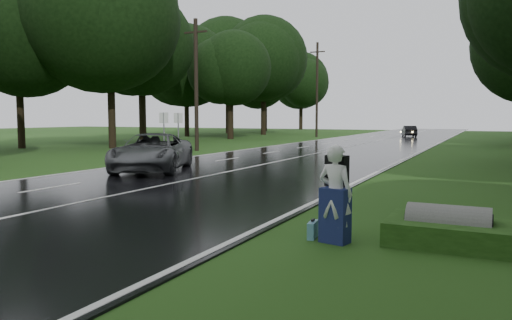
{
  "coord_description": "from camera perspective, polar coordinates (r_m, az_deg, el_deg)",
  "views": [
    {
      "loc": [
        10.18,
        -9.5,
        2.4
      ],
      "look_at": [
        3.82,
        3.58,
        1.1
      ],
      "focal_mm": 34.24,
      "sensor_mm": 36.0,
      "label": 1
    }
  ],
  "objects": [
    {
      "name": "ground",
      "position": [
        14.13,
        -20.8,
        -5.01
      ],
      "size": [
        160.0,
        160.0,
        0.0
      ],
      "primitive_type": "plane",
      "color": "#234915",
      "rests_on": "ground"
    },
    {
      "name": "road",
      "position": [
        31.3,
        6.87,
        0.7
      ],
      "size": [
        12.0,
        140.0,
        0.04
      ],
      "primitive_type": "cube",
      "color": "black",
      "rests_on": "ground"
    },
    {
      "name": "lane_center",
      "position": [
        31.3,
        6.88,
        0.75
      ],
      "size": [
        0.12,
        140.0,
        0.01
      ],
      "primitive_type": "cube",
      "color": "silver",
      "rests_on": "road"
    },
    {
      "name": "grey_car",
      "position": [
        21.78,
        -12.04,
        0.92
      ],
      "size": [
        4.81,
        6.45,
        1.63
      ],
      "primitive_type": "imported",
      "rotation": [
        0.0,
        0.0,
        0.41
      ],
      "color": "#4A4D4F",
      "rests_on": "road"
    },
    {
      "name": "far_car",
      "position": [
        60.19,
        17.47,
        3.23
      ],
      "size": [
        2.36,
        4.13,
        1.29
      ],
      "primitive_type": "imported",
      "rotation": [
        0.0,
        0.0,
        3.41
      ],
      "color": "black",
      "rests_on": "road"
    },
    {
      "name": "hitchhiker",
      "position": [
        9.4,
        9.26,
        -4.32
      ],
      "size": [
        0.76,
        0.71,
        1.88
      ],
      "color": "silver",
      "rests_on": "ground"
    },
    {
      "name": "suitcase",
      "position": [
        9.8,
        6.64,
        -8.1
      ],
      "size": [
        0.19,
        0.48,
        0.33
      ],
      "primitive_type": "cube",
      "rotation": [
        0.0,
        0.0,
        0.13
      ],
      "color": "teal",
      "rests_on": "ground"
    },
    {
      "name": "culvert",
      "position": [
        10.02,
        21.44,
        -9.1
      ],
      "size": [
        1.49,
        0.74,
        0.74
      ],
      "primitive_type": "cylinder",
      "rotation": [
        0.0,
        1.57,
        0.0
      ],
      "color": "slate",
      "rests_on": "ground"
    },
    {
      "name": "utility_pole_mid",
      "position": [
        34.51,
        -6.92,
        1.08
      ],
      "size": [
        1.8,
        0.28,
        9.1
      ],
      "primitive_type": null,
      "color": "black",
      "rests_on": "ground"
    },
    {
      "name": "utility_pole_far",
      "position": [
        57.84,
        7.08,
        2.68
      ],
      "size": [
        1.8,
        0.28,
        10.97
      ],
      "primitive_type": null,
      "color": "black",
      "rests_on": "ground"
    },
    {
      "name": "road_sign_a",
      "position": [
        29.23,
        -10.66,
        0.3
      ],
      "size": [
        0.63,
        0.1,
        2.64
      ],
      "primitive_type": null,
      "color": "white",
      "rests_on": "ground"
    },
    {
      "name": "road_sign_b",
      "position": [
        30.41,
        -9.02,
        0.51
      ],
      "size": [
        0.63,
        0.1,
        2.62
      ],
      "primitive_type": null,
      "color": "white",
      "rests_on": "ground"
    },
    {
      "name": "tree_left_d",
      "position": [
        38.66,
        -16.4,
        1.33
      ],
      "size": [
        10.66,
        10.66,
        16.66
      ],
      "primitive_type": null,
      "color": "black",
      "rests_on": "ground"
    },
    {
      "name": "tree_left_e",
      "position": [
        52.39,
        -3.0,
        2.47
      ],
      "size": [
        8.65,
        8.65,
        13.52
      ],
      "primitive_type": null,
      "color": "black",
      "rests_on": "ground"
    },
    {
      "name": "tree_left_f",
      "position": [
        64.99,
        0.87,
        2.98
      ],
      "size": [
        10.92,
        10.92,
        17.06
      ],
      "primitive_type": null,
      "color": "black",
      "rests_on": "ground"
    }
  ]
}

